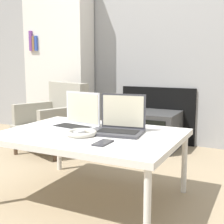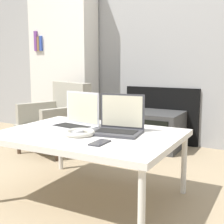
{
  "view_description": "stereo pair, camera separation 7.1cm",
  "coord_description": "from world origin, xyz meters",
  "views": [
    {
      "loc": [
        0.96,
        -1.39,
        0.86
      ],
      "look_at": [
        0.0,
        0.54,
        0.52
      ],
      "focal_mm": 50.0,
      "sensor_mm": 36.0,
      "label": 1
    },
    {
      "loc": [
        1.02,
        -1.36,
        0.86
      ],
      "look_at": [
        0.0,
        0.54,
        0.52
      ],
      "focal_mm": 50.0,
      "sensor_mm": 36.0,
      "label": 2
    }
  ],
  "objects": [
    {
      "name": "wall_back",
      "position": [
        -0.0,
        1.85,
        1.29
      ],
      "size": [
        7.0,
        0.08,
        2.6
      ],
      "color": "#999999",
      "rests_on": "ground_plane"
    },
    {
      "name": "table",
      "position": [
        0.0,
        0.24,
        0.4
      ],
      "size": [
        1.09,
        0.8,
        0.43
      ],
      "color": "silver",
      "rests_on": "ground_plane"
    },
    {
      "name": "headphones",
      "position": [
        -0.01,
        0.16,
        0.44
      ],
      "size": [
        0.19,
        0.19,
        0.03
      ],
      "color": "beige",
      "rests_on": "table"
    },
    {
      "name": "laptop_right",
      "position": [
        0.16,
        0.33,
        0.48
      ],
      "size": [
        0.32,
        0.26,
        0.24
      ],
      "rotation": [
        0.0,
        0.0,
        0.13
      ],
      "color": "#38383D",
      "rests_on": "table"
    },
    {
      "name": "bookshelf",
      "position": [
        -1.24,
        1.65,
        0.91
      ],
      "size": [
        0.78,
        0.32,
        1.82
      ],
      "color": "silver",
      "rests_on": "ground_plane"
    },
    {
      "name": "tv",
      "position": [
        -0.08,
        1.57,
        0.19
      ],
      "size": [
        0.57,
        0.47,
        0.37
      ],
      "color": "#383838",
      "rests_on": "ground_plane"
    },
    {
      "name": "armchair",
      "position": [
        -0.87,
        1.07,
        0.34
      ],
      "size": [
        0.72,
        0.72,
        0.67
      ],
      "rotation": [
        0.0,
        0.0,
        -0.37
      ],
      "color": "gray",
      "rests_on": "ground_plane"
    },
    {
      "name": "phone",
      "position": [
        0.19,
        0.04,
        0.44
      ],
      "size": [
        0.07,
        0.14,
        0.01
      ],
      "color": "#333338",
      "rests_on": "table"
    },
    {
      "name": "laptop_left",
      "position": [
        -0.16,
        0.33,
        0.48
      ],
      "size": [
        0.32,
        0.27,
        0.24
      ],
      "rotation": [
        0.0,
        0.0,
        -0.16
      ],
      "color": "silver",
      "rests_on": "table"
    },
    {
      "name": "ground_plane",
      "position": [
        0.0,
        0.0,
        0.0
      ],
      "size": [
        14.0,
        14.0,
        0.0
      ],
      "primitive_type": "plane",
      "color": "#998466"
    }
  ]
}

